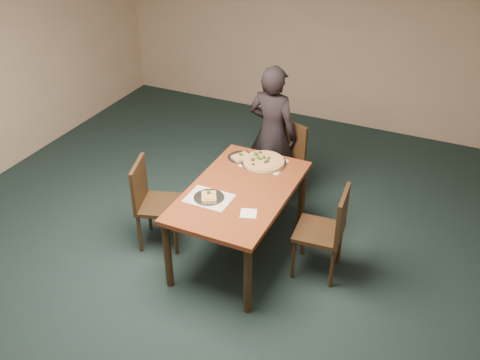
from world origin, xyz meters
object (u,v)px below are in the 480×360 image
at_px(pizza_pan, 263,161).
at_px(slice_plate_near, 209,197).
at_px(chair_right, 328,228).
at_px(diner, 272,133).
at_px(chair_left, 152,199).
at_px(dining_table, 240,197).
at_px(slice_plate_far, 241,157).
at_px(chair_far, 284,158).

relative_size(pizza_pan, slice_plate_near, 1.63).
height_order(chair_right, diner, diner).
distance_m(chair_left, chair_right, 1.72).
xyz_separation_m(dining_table, slice_plate_far, (-0.23, 0.53, 0.10)).
xyz_separation_m(chair_far, pizza_pan, (-0.01, -0.58, 0.26)).
height_order(dining_table, diner, diner).
distance_m(chair_far, chair_right, 1.32).
relative_size(diner, pizza_pan, 3.40).
xyz_separation_m(chair_left, slice_plate_near, (0.67, -0.06, 0.25)).
xyz_separation_m(slice_plate_near, slice_plate_far, (-0.04, 0.78, -0.00)).
distance_m(chair_right, slice_plate_far, 1.19).
xyz_separation_m(dining_table, chair_left, (-0.86, -0.19, -0.14)).
bearing_deg(diner, pizza_pan, 109.87).
distance_m(chair_far, diner, 0.30).
bearing_deg(chair_far, slice_plate_near, -78.21).
relative_size(diner, slice_plate_far, 5.54).
bearing_deg(slice_plate_near, chair_far, 81.08).
xyz_separation_m(chair_far, slice_plate_far, (-0.25, -0.58, 0.25)).
bearing_deg(slice_plate_far, chair_far, 66.49).
height_order(chair_far, chair_left, same).
distance_m(chair_right, diner, 1.45).
height_order(chair_left, slice_plate_near, chair_left).
height_order(chair_right, slice_plate_near, chair_right).
bearing_deg(chair_right, slice_plate_near, -77.06).
bearing_deg(chair_left, slice_plate_near, -112.91).
bearing_deg(chair_left, slice_plate_far, -58.99).
height_order(diner, slice_plate_far, diner).
relative_size(chair_far, pizza_pan, 2.00).
height_order(dining_table, chair_far, chair_far).
distance_m(chair_left, diner, 1.53).
bearing_deg(chair_left, chair_right, -98.92).
xyz_separation_m(chair_right, slice_plate_near, (-1.03, -0.33, 0.25)).
height_order(chair_right, pizza_pan, chair_right).
bearing_deg(pizza_pan, diner, 103.67).
bearing_deg(chair_left, pizza_pan, -68.32).
bearing_deg(dining_table, chair_right, 5.23).
height_order(chair_left, chair_right, same).
bearing_deg(diner, dining_table, 102.87).
distance_m(chair_left, slice_plate_far, 0.99).
distance_m(chair_left, slice_plate_near, 0.72).
height_order(chair_right, slice_plate_far, chair_right).
xyz_separation_m(chair_left, chair_right, (1.70, 0.27, 0.00)).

